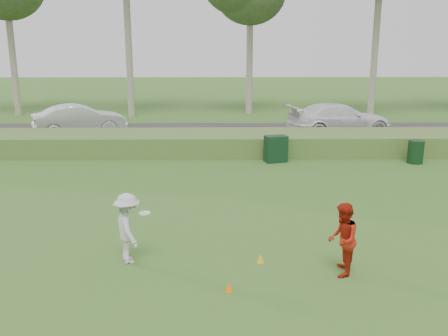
{
  "coord_description": "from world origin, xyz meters",
  "views": [
    {
      "loc": [
        -0.17,
        -10.52,
        5.04
      ],
      "look_at": [
        0.0,
        4.0,
        1.3
      ],
      "focal_mm": 40.0,
      "sensor_mm": 36.0,
      "label": 1
    }
  ],
  "objects_px": {
    "player_white": "(128,228)",
    "cone_orange": "(229,287)",
    "trash_bin": "(416,152)",
    "utility_cabinet": "(276,149)",
    "cone_yellow": "(261,258)",
    "car_mid": "(80,120)",
    "car_right": "(339,119)",
    "player_red": "(343,240)"
  },
  "relations": [
    {
      "from": "cone_yellow",
      "to": "utility_cabinet",
      "type": "relative_size",
      "value": 0.18
    },
    {
      "from": "cone_orange",
      "to": "car_right",
      "type": "distance_m",
      "value": 18.52
    },
    {
      "from": "car_mid",
      "to": "car_right",
      "type": "relative_size",
      "value": 0.86
    },
    {
      "from": "trash_bin",
      "to": "cone_orange",
      "type": "bearing_deg",
      "value": -126.36
    },
    {
      "from": "utility_cabinet",
      "to": "car_mid",
      "type": "bearing_deg",
      "value": 131.32
    },
    {
      "from": "trash_bin",
      "to": "cone_yellow",
      "type": "bearing_deg",
      "value": -127.29
    },
    {
      "from": "cone_orange",
      "to": "trash_bin",
      "type": "xyz_separation_m",
      "value": [
        8.07,
        10.97,
        0.39
      ]
    },
    {
      "from": "player_red",
      "to": "trash_bin",
      "type": "bearing_deg",
      "value": 165.68
    },
    {
      "from": "trash_bin",
      "to": "car_mid",
      "type": "relative_size",
      "value": 0.2
    },
    {
      "from": "player_red",
      "to": "trash_bin",
      "type": "distance_m",
      "value": 11.64
    },
    {
      "from": "trash_bin",
      "to": "car_right",
      "type": "distance_m",
      "value": 6.64
    },
    {
      "from": "cone_orange",
      "to": "cone_yellow",
      "type": "xyz_separation_m",
      "value": [
        0.77,
        1.37,
        0.01
      ]
    },
    {
      "from": "utility_cabinet",
      "to": "car_right",
      "type": "height_order",
      "value": "car_right"
    },
    {
      "from": "cone_orange",
      "to": "cone_yellow",
      "type": "distance_m",
      "value": 1.57
    },
    {
      "from": "player_red",
      "to": "cone_orange",
      "type": "distance_m",
      "value": 2.7
    },
    {
      "from": "player_white",
      "to": "trash_bin",
      "type": "height_order",
      "value": "player_white"
    },
    {
      "from": "player_red",
      "to": "car_right",
      "type": "distance_m",
      "value": 17.06
    },
    {
      "from": "player_white",
      "to": "cone_orange",
      "type": "xyz_separation_m",
      "value": [
        2.3,
        -1.46,
        -0.73
      ]
    },
    {
      "from": "player_white",
      "to": "car_mid",
      "type": "xyz_separation_m",
      "value": [
        -5.4,
        16.03,
        0.03
      ]
    },
    {
      "from": "car_mid",
      "to": "car_right",
      "type": "bearing_deg",
      "value": -114.5
    },
    {
      "from": "cone_yellow",
      "to": "trash_bin",
      "type": "relative_size",
      "value": 0.21
    },
    {
      "from": "cone_yellow",
      "to": "utility_cabinet",
      "type": "height_order",
      "value": "utility_cabinet"
    },
    {
      "from": "cone_yellow",
      "to": "car_right",
      "type": "relative_size",
      "value": 0.04
    },
    {
      "from": "cone_orange",
      "to": "car_right",
      "type": "bearing_deg",
      "value": 69.91
    },
    {
      "from": "player_red",
      "to": "car_mid",
      "type": "xyz_separation_m",
      "value": [
        -10.19,
        16.73,
        0.04
      ]
    },
    {
      "from": "cone_orange",
      "to": "utility_cabinet",
      "type": "height_order",
      "value": "utility_cabinet"
    },
    {
      "from": "player_white",
      "to": "car_right",
      "type": "distance_m",
      "value": 18.12
    },
    {
      "from": "utility_cabinet",
      "to": "car_right",
      "type": "relative_size",
      "value": 0.2
    },
    {
      "from": "cone_orange",
      "to": "utility_cabinet",
      "type": "xyz_separation_m",
      "value": [
        2.23,
        11.26,
        0.47
      ]
    },
    {
      "from": "utility_cabinet",
      "to": "cone_yellow",
      "type": "bearing_deg",
      "value": -114.97
    },
    {
      "from": "player_red",
      "to": "cone_yellow",
      "type": "height_order",
      "value": "player_red"
    },
    {
      "from": "player_red",
      "to": "trash_bin",
      "type": "xyz_separation_m",
      "value": [
        5.58,
        10.21,
        -0.33
      ]
    },
    {
      "from": "utility_cabinet",
      "to": "trash_bin",
      "type": "xyz_separation_m",
      "value": [
        5.85,
        -0.3,
        -0.07
      ]
    },
    {
      "from": "cone_orange",
      "to": "player_red",
      "type": "bearing_deg",
      "value": 16.86
    },
    {
      "from": "player_red",
      "to": "cone_orange",
      "type": "relative_size",
      "value": 8.58
    },
    {
      "from": "cone_yellow",
      "to": "car_mid",
      "type": "distance_m",
      "value": 18.22
    },
    {
      "from": "player_white",
      "to": "player_red",
      "type": "height_order",
      "value": "player_white"
    },
    {
      "from": "cone_yellow",
      "to": "player_white",
      "type": "bearing_deg",
      "value": 178.46
    },
    {
      "from": "car_mid",
      "to": "player_red",
      "type": "bearing_deg",
      "value": -172.69
    },
    {
      "from": "player_red",
      "to": "utility_cabinet",
      "type": "height_order",
      "value": "player_red"
    },
    {
      "from": "player_red",
      "to": "cone_yellow",
      "type": "relative_size",
      "value": 8.06
    },
    {
      "from": "player_white",
      "to": "trash_bin",
      "type": "xyz_separation_m",
      "value": [
        10.37,
        9.51,
        -0.34
      ]
    }
  ]
}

